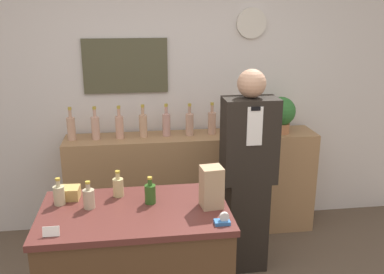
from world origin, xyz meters
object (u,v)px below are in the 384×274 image
Objects in this scene: paper_bag at (212,187)px; potted_plant at (281,113)px; tape_dispenser at (223,220)px; shopkeeper at (248,174)px.

potted_plant is at bearing 55.58° from paper_bag.
paper_bag is (-0.90, -1.31, -0.12)m from potted_plant.
tape_dispenser is at bearing -119.51° from potted_plant.
paper_bag is 0.26m from tape_dispenser.
shopkeeper is 6.34× the size of paper_bag.
tape_dispenser is (0.02, -0.23, -0.11)m from paper_bag.
shopkeeper is at bearing 58.14° from paper_bag.
shopkeeper is 1.01m from tape_dispenser.
paper_bag is (-0.43, -0.68, 0.21)m from shopkeeper.
potted_plant is 1.59m from paper_bag.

